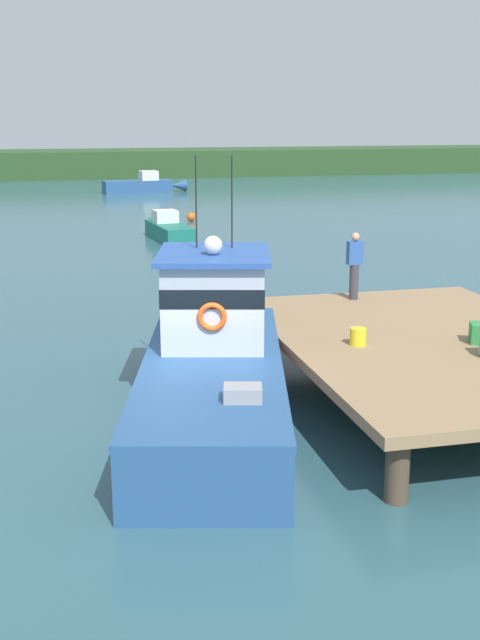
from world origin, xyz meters
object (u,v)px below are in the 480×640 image
(deckhand_by_the_boat, at_px, (354,264))
(bait_bucket, at_px, (358,337))
(moored_boat_outer_mooring, at_px, (168,230))
(mooring_buoy_outer, at_px, (191,217))
(main_fishing_boat, at_px, (213,361))
(moored_boat_mid_harbor, at_px, (143,185))

(deckhand_by_the_boat, bearing_deg, bait_bucket, -109.99)
(moored_boat_outer_mooring, bearing_deg, deckhand_by_the_boat, -84.36)
(mooring_buoy_outer, bearing_deg, deckhand_by_the_boat, -90.82)
(mooring_buoy_outer, bearing_deg, bait_bucket, -93.49)
(bait_bucket, bearing_deg, moored_boat_outer_mooring, 91.15)
(deckhand_by_the_boat, distance_m, mooring_buoy_outer, 24.72)
(main_fishing_boat, distance_m, mooring_buoy_outer, 28.60)
(bait_bucket, bearing_deg, mooring_buoy_outer, 86.51)
(main_fishing_boat, xyz_separation_m, moored_boat_mid_harbor, (4.01, 45.17, -0.47))
(main_fishing_boat, height_order, moored_boat_outer_mooring, main_fishing_boat)
(moored_boat_mid_harbor, height_order, mooring_buoy_outer, moored_boat_mid_harbor)
(moored_boat_outer_mooring, distance_m, mooring_buoy_outer, 6.50)
(bait_bucket, xyz_separation_m, moored_boat_outer_mooring, (-0.45, 22.34, -0.92))
(main_fishing_boat, height_order, bait_bucket, main_fishing_boat)
(moored_boat_outer_mooring, relative_size, mooring_buoy_outer, 11.14)
(moored_boat_mid_harbor, relative_size, mooring_buoy_outer, 13.47)
(bait_bucket, distance_m, deckhand_by_the_boat, 4.11)
(moored_boat_mid_harbor, bearing_deg, mooring_buoy_outer, -88.12)
(moored_boat_mid_harbor, bearing_deg, moored_boat_outer_mooring, -94.03)
(deckhand_by_the_boat, xyz_separation_m, moored_boat_mid_harbor, (-0.20, 41.60, -1.52))
(moored_boat_outer_mooring, distance_m, moored_boat_mid_harbor, 23.13)
(deckhand_by_the_boat, bearing_deg, mooring_buoy_outer, 89.18)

